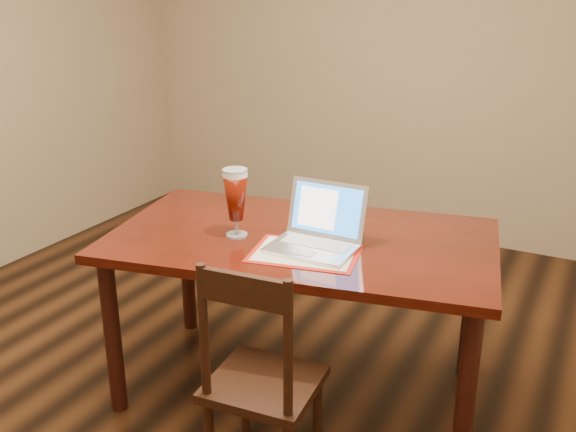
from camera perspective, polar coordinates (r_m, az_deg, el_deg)
The scene contains 4 objects.
ground at distance 3.24m, azimuth -4.87°, elevation -15.48°, with size 5.00×5.00×0.00m, color black.
room_shell at distance 2.65m, azimuth -6.02°, elevation 17.36°, with size 4.51×5.01×2.71m.
dining_table at distance 2.93m, azimuth 1.05°, elevation -3.34°, with size 1.87×1.28×1.12m.
dining_chair at distance 2.52m, azimuth -2.47°, elevation -14.46°, with size 0.44×0.42×0.96m.
Camera 1 is at (1.45, -2.21, 1.87)m, focal length 40.00 mm.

